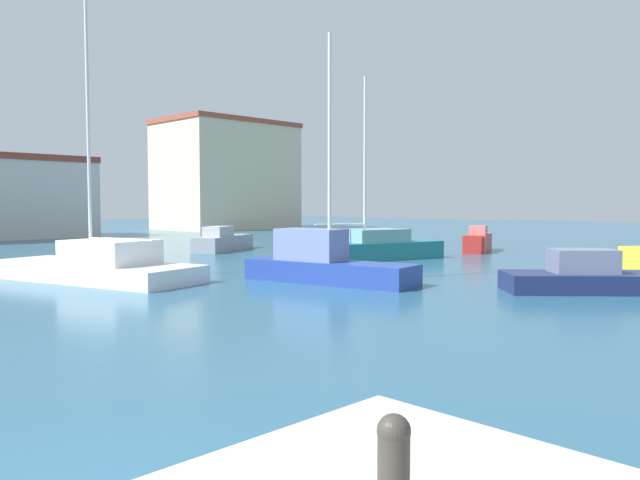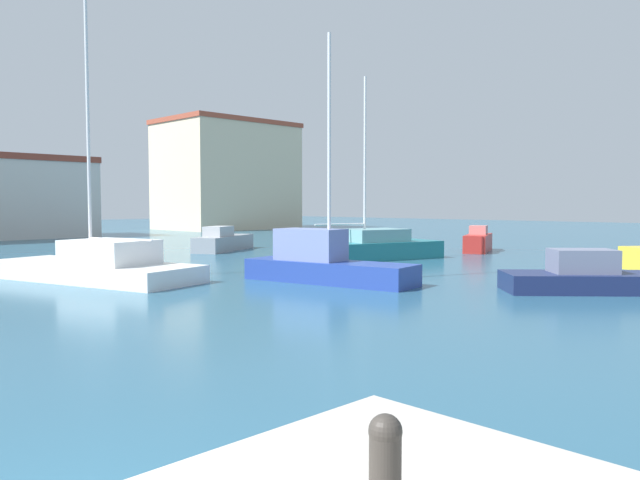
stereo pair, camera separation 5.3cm
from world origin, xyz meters
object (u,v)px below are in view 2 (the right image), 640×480
at_px(motorboat_grey_far_left, 223,241).
at_px(sailboat_teal_distant_east, 366,248).
at_px(mooring_bollard, 385,458).
at_px(sailboat_blue_outer_mooring, 324,263).
at_px(motorboat_red_far_right, 478,242).
at_px(sailboat_white_center_channel, 96,265).
at_px(motorboat_navy_inner_mooring, 604,278).

bearing_deg(motorboat_grey_far_left, sailboat_teal_distant_east, -81.11).
xyz_separation_m(mooring_bollard, motorboat_grey_far_left, (19.17, 27.85, -0.82)).
relative_size(sailboat_blue_outer_mooring, motorboat_red_far_right, 2.06).
relative_size(motorboat_red_far_right, sailboat_teal_distant_east, 0.47).
xyz_separation_m(sailboat_blue_outer_mooring, sailboat_white_center_channel, (-5.49, 6.21, -0.14)).
bearing_deg(sailboat_teal_distant_east, motorboat_navy_inner_mooring, -104.61).
xyz_separation_m(sailboat_blue_outer_mooring, motorboat_navy_inner_mooring, (4.50, -7.99, -0.27)).
height_order(sailboat_blue_outer_mooring, sailboat_white_center_channel, sailboat_white_center_channel).
height_order(sailboat_white_center_channel, motorboat_grey_far_left, sailboat_white_center_channel).
bearing_deg(sailboat_blue_outer_mooring, mooring_bollard, -134.24).
xyz_separation_m(mooring_bollard, motorboat_navy_inner_mooring, (17.40, 5.25, -0.94)).
relative_size(mooring_bollard, sailboat_teal_distant_east, 0.06).
bearing_deg(motorboat_navy_inner_mooring, mooring_bollard, -163.21).
xyz_separation_m(motorboat_navy_inner_mooring, sailboat_teal_distant_east, (3.32, 12.74, 0.17)).
height_order(motorboat_red_far_right, motorboat_navy_inner_mooring, motorboat_red_far_right).
distance_m(motorboat_red_far_right, sailboat_teal_distant_east, 8.70).
relative_size(motorboat_grey_far_left, motorboat_red_far_right, 1.32).
distance_m(sailboat_blue_outer_mooring, motorboat_red_far_right, 16.83).
bearing_deg(motorboat_grey_far_left, motorboat_navy_inner_mooring, -94.50).
bearing_deg(motorboat_navy_inner_mooring, sailboat_blue_outer_mooring, 119.39).
xyz_separation_m(sailboat_blue_outer_mooring, sailboat_teal_distant_east, (7.82, 4.74, -0.10)).
xyz_separation_m(mooring_bollard, sailboat_teal_distant_east, (20.72, 17.99, -0.77)).
xyz_separation_m(sailboat_white_center_channel, motorboat_red_far_right, (21.94, -2.63, 0.02)).
distance_m(motorboat_grey_far_left, motorboat_navy_inner_mooring, 22.67).
xyz_separation_m(mooring_bollard, sailboat_blue_outer_mooring, (12.90, 13.24, -0.67)).
relative_size(sailboat_blue_outer_mooring, sailboat_white_center_channel, 0.67).
bearing_deg(motorboat_red_far_right, sailboat_teal_distant_east, 172.27).
bearing_deg(motorboat_grey_far_left, motorboat_red_far_right, -47.33).
height_order(mooring_bollard, sailboat_teal_distant_east, sailboat_teal_distant_east).
distance_m(mooring_bollard, sailboat_teal_distant_east, 27.45).
relative_size(mooring_bollard, sailboat_blue_outer_mooring, 0.06).
distance_m(mooring_bollard, sailboat_white_center_channel, 20.83).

